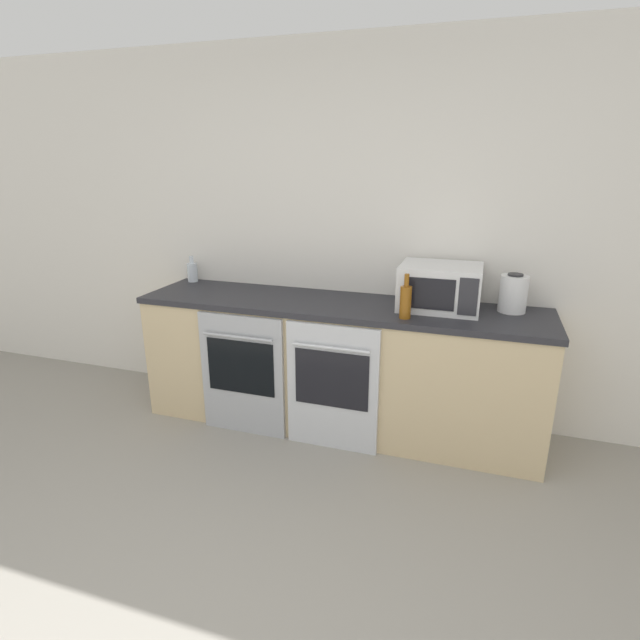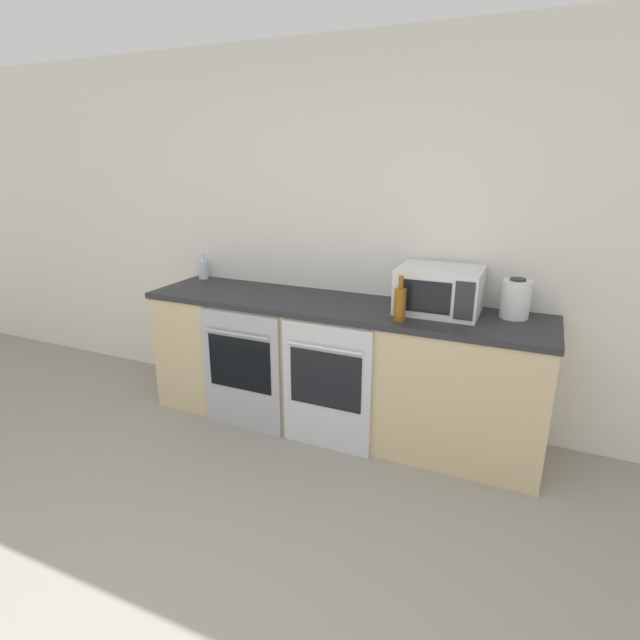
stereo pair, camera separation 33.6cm
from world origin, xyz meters
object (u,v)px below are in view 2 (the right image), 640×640
kettle (516,299)px  oven_right (326,388)px  bottle_clear (203,269)px  microwave (439,290)px  bottle_amber (400,303)px  oven_left (241,371)px

kettle → oven_right: bearing=-155.6°
oven_right → kettle: 1.29m
oven_right → bottle_clear: bottle_clear is taller
bottle_clear → kettle: bearing=-2.1°
microwave → bottle_amber: size_ratio=1.83×
oven_left → bottle_clear: bearing=140.8°
oven_right → bottle_amber: bearing=16.6°
bottle_clear → kettle: size_ratio=0.83×
oven_right → kettle: bearing=24.4°
bottle_amber → oven_right: bearing=-163.4°
oven_right → kettle: kettle is taller
oven_right → bottle_amber: size_ratio=3.11×
oven_right → microwave: microwave is taller
oven_left → kettle: kettle is taller
bottle_amber → kettle: bearing=29.2°
microwave → bottle_clear: microwave is taller
microwave → bottle_amber: bearing=-122.2°
oven_left → oven_right: 0.64m
oven_left → oven_right: (0.64, 0.00, 0.00)m
microwave → kettle: size_ratio=2.06×
bottle_clear → oven_left: bearing=-39.2°
kettle → bottle_amber: bearing=-150.8°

